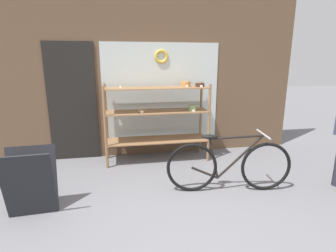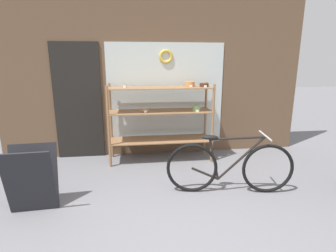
% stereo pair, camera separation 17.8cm
% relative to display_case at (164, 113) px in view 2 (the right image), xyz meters
% --- Properties ---
extents(ground_plane, '(30.00, 30.00, 0.00)m').
position_rel_display_case_xyz_m(ground_plane, '(-0.12, -2.40, -0.88)').
color(ground_plane, slate).
extents(storefront_facade, '(5.66, 0.13, 4.00)m').
position_rel_display_case_xyz_m(storefront_facade, '(-0.15, 0.40, 1.07)').
color(storefront_facade, brown).
rests_on(storefront_facade, ground_plane).
extents(display_case, '(1.83, 0.52, 1.42)m').
position_rel_display_case_xyz_m(display_case, '(0.00, 0.00, 0.00)').
color(display_case, '#8E6642').
rests_on(display_case, ground_plane).
extents(bicycle, '(1.71, 0.46, 0.83)m').
position_rel_display_case_xyz_m(bicycle, '(0.74, -1.37, -0.50)').
color(bicycle, black).
rests_on(bicycle, ground_plane).
extents(sandwich_board, '(0.57, 0.41, 0.80)m').
position_rel_display_case_xyz_m(sandwich_board, '(-1.75, -1.51, -0.47)').
color(sandwich_board, '#232328').
rests_on(sandwich_board, ground_plane).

